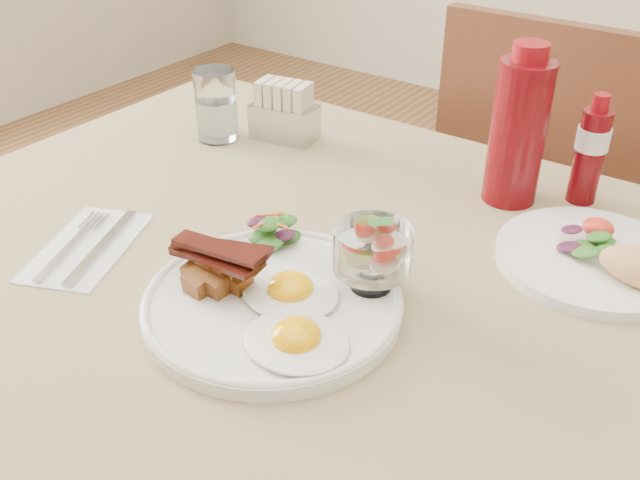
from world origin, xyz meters
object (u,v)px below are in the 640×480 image
table (379,355)px  water_glass (216,109)px  second_plate (606,260)px  main_plate (272,304)px  ketchup_bottle (518,130)px  hot_sauce_bottle (590,151)px  sugar_caddy (284,114)px  fruit_cup (373,250)px  chair_far (556,223)px

table → water_glass: 0.51m
second_plate → main_plate: bearing=-133.4°
ketchup_bottle → table: bearing=-94.8°
table → hot_sauce_bottle: (0.11, 0.35, 0.16)m
table → ketchup_bottle: (0.02, 0.29, 0.19)m
sugar_caddy → fruit_cup: bearing=-49.7°
sugar_caddy → ketchup_bottle: bearing=-6.8°
main_plate → fruit_cup: (0.07, 0.08, 0.06)m
fruit_cup → second_plate: 0.29m
fruit_cup → hot_sauce_bottle: bearing=72.2°
hot_sauce_bottle → water_glass: hot_sauce_bottle is taller
second_plate → chair_far: bearing=111.6°
ketchup_bottle → main_plate: bearing=-105.4°
table → fruit_cup: fruit_cup is taller
fruit_cup → water_glass: 0.49m
chair_far → water_glass: chair_far is taller
chair_far → hot_sauce_bottle: bearing=-71.4°
fruit_cup → table: bearing=58.4°
chair_far → second_plate: (0.19, -0.47, 0.24)m
main_plate → ketchup_bottle: ketchup_bottle is taller
fruit_cup → water_glass: water_glass is taller
sugar_caddy → table: bearing=-47.8°
fruit_cup → hot_sauce_bottle: size_ratio=0.56×
fruit_cup → water_glass: bearing=152.5°
water_glass → second_plate: bearing=-1.9°
main_plate → water_glass: size_ratio=2.48×
table → water_glass: water_glass is taller
chair_far → fruit_cup: chair_far is taller
water_glass → fruit_cup: bearing=-27.5°
second_plate → hot_sauce_bottle: size_ratio=1.54×
table → sugar_caddy: size_ratio=11.95×
fruit_cup → ketchup_bottle: size_ratio=0.40×
chair_far → sugar_caddy: (-0.35, -0.39, 0.27)m
main_plate → second_plate: size_ratio=1.19×
second_plate → water_glass: (-0.63, 0.02, 0.03)m
table → sugar_caddy: sugar_caddy is taller
hot_sauce_bottle → sugar_caddy: size_ratio=1.37×
hot_sauce_bottle → water_glass: size_ratio=1.35×
fruit_cup → main_plate: bearing=-132.8°
table → second_plate: 0.29m
table → chair_far: (0.00, 0.66, -0.14)m
main_plate → hot_sauce_bottle: size_ratio=1.84×
table → fruit_cup: 0.15m
sugar_caddy → second_plate: bearing=-18.5°
main_plate → sugar_caddy: bearing=126.2°
table → ketchup_bottle: ketchup_bottle is taller
chair_far → water_glass: size_ratio=8.24×
chair_far → fruit_cup: size_ratio=10.83×
fruit_cup → second_plate: fruit_cup is taller
table → second_plate: size_ratio=5.66×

